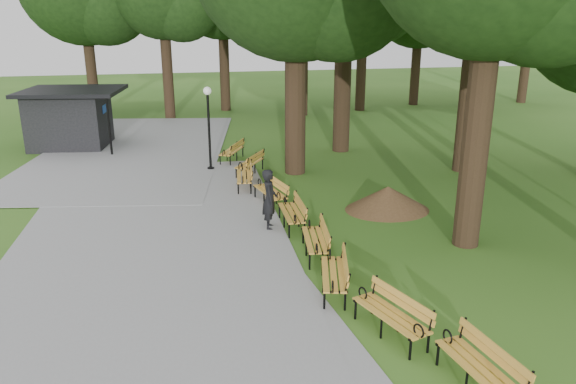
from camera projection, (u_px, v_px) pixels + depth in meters
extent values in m
plane|color=#32621C|center=(310.00, 272.00, 13.48)|extent=(100.00, 100.00, 0.00)
cube|color=gray|center=(146.00, 238.00, 15.46)|extent=(12.00, 38.00, 0.06)
imported|color=black|center=(270.00, 199.00, 15.94)|extent=(0.54, 0.72, 1.81)
cylinder|color=black|center=(209.00, 132.00, 21.87)|extent=(0.10, 0.10, 3.09)
sphere|color=white|center=(207.00, 91.00, 21.37)|extent=(0.32, 0.32, 0.32)
cone|color=#47301C|center=(388.00, 198.00, 17.65)|extent=(2.30, 2.30, 0.79)
cylinder|color=black|center=(479.00, 111.00, 13.98)|extent=(0.70, 0.70, 7.37)
cylinder|color=black|center=(468.00, 82.00, 21.17)|extent=(0.60, 0.60, 7.09)
cylinder|color=black|center=(295.00, 78.00, 20.80)|extent=(0.80, 0.80, 7.47)
cylinder|color=black|center=(343.00, 53.00, 24.14)|extent=(0.76, 0.76, 8.85)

